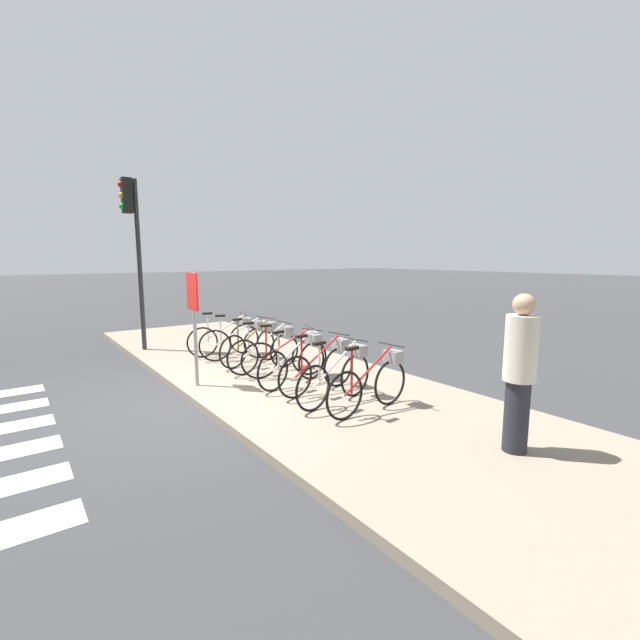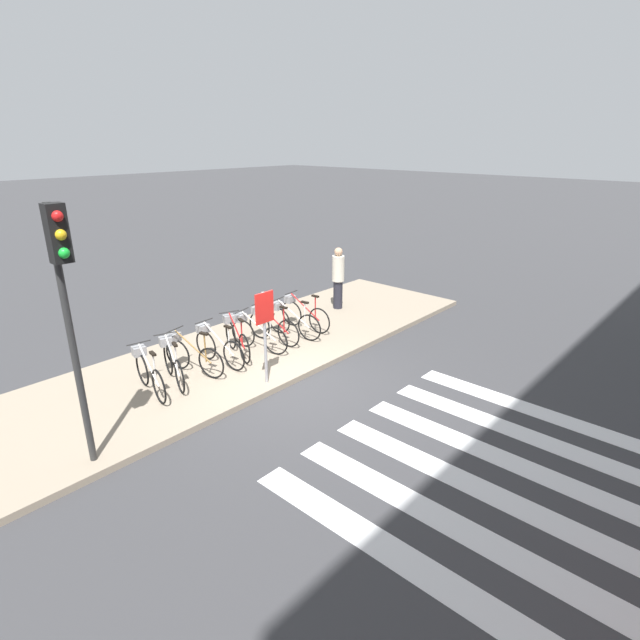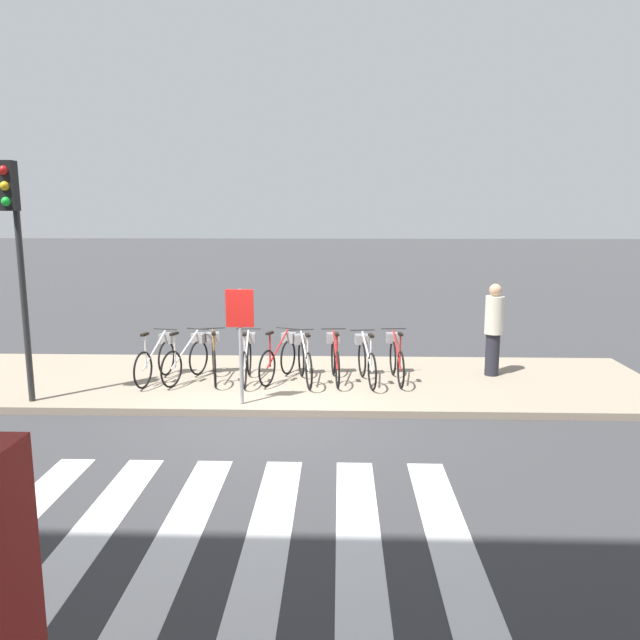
% 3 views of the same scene
% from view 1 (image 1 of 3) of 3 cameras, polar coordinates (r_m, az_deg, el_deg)
% --- Properties ---
extents(ground_plane, '(120.00, 120.00, 0.00)m').
position_cam_1_polar(ground_plane, '(7.07, -17.08, -10.47)').
color(ground_plane, '#38383A').
extents(sidewalk, '(13.78, 3.66, 0.12)m').
position_cam_1_polar(sidewalk, '(7.80, -4.23, -7.85)').
color(sidewalk, gray).
rests_on(sidewalk, ground_plane).
extents(parked_bicycle_0, '(0.47, 1.54, 0.96)m').
position_cam_1_polar(parked_bicycle_0, '(9.50, -12.17, -2.07)').
color(parked_bicycle_0, black).
rests_on(parked_bicycle_0, sidewalk).
extents(parked_bicycle_1, '(0.63, 1.50, 0.96)m').
position_cam_1_polar(parked_bicycle_1, '(9.03, -10.38, -2.55)').
color(parked_bicycle_1, black).
rests_on(parked_bicycle_1, sidewalk).
extents(parked_bicycle_2, '(0.52, 1.53, 0.96)m').
position_cam_1_polar(parked_bicycle_2, '(8.65, -8.67, -2.99)').
color(parked_bicycle_2, black).
rests_on(parked_bicycle_2, sidewalk).
extents(parked_bicycle_3, '(0.46, 1.56, 0.96)m').
position_cam_1_polar(parked_bicycle_3, '(8.09, -6.86, -3.74)').
color(parked_bicycle_3, black).
rests_on(parked_bicycle_3, sidewalk).
extents(parked_bicycle_4, '(0.65, 1.49, 0.96)m').
position_cam_1_polar(parked_bicycle_4, '(7.64, -4.03, -4.43)').
color(parked_bicycle_4, black).
rests_on(parked_bicycle_4, sidewalk).
extents(parked_bicycle_5, '(0.50, 1.54, 0.96)m').
position_cam_1_polar(parked_bicycle_5, '(7.19, -3.07, -5.23)').
color(parked_bicycle_5, black).
rests_on(parked_bicycle_5, sidewalk).
extents(parked_bicycle_6, '(0.46, 1.56, 0.96)m').
position_cam_1_polar(parked_bicycle_6, '(6.81, 0.31, -5.99)').
color(parked_bicycle_6, black).
rests_on(parked_bicycle_6, sidewalk).
extents(parked_bicycle_7, '(0.46, 1.55, 0.96)m').
position_cam_1_polar(parked_bicycle_7, '(6.31, 2.63, -7.15)').
color(parked_bicycle_7, black).
rests_on(parked_bicycle_7, sidewalk).
extents(parked_bicycle_8, '(0.46, 1.56, 0.96)m').
position_cam_1_polar(parked_bicycle_8, '(6.01, 7.13, -8.02)').
color(parked_bicycle_8, black).
rests_on(parked_bicycle_8, sidewalk).
extents(pedestrian, '(0.34, 0.34, 1.74)m').
position_cam_1_polar(pedestrian, '(5.09, 25.06, -6.03)').
color(pedestrian, '#23232D').
rests_on(pedestrian, sidewalk).
extents(traffic_light, '(0.24, 0.40, 3.83)m').
position_cam_1_polar(traffic_light, '(10.53, -23.74, 11.04)').
color(traffic_light, '#2D2D2D').
rests_on(traffic_light, sidewalk).
extents(sign_post, '(0.44, 0.07, 1.87)m').
position_cam_1_polar(sign_post, '(7.24, -16.51, 1.36)').
color(sign_post, '#99999E').
rests_on(sign_post, sidewalk).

